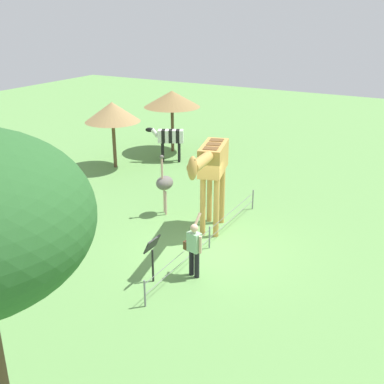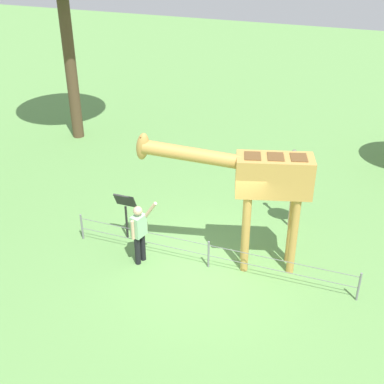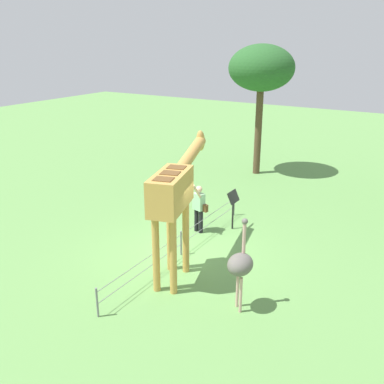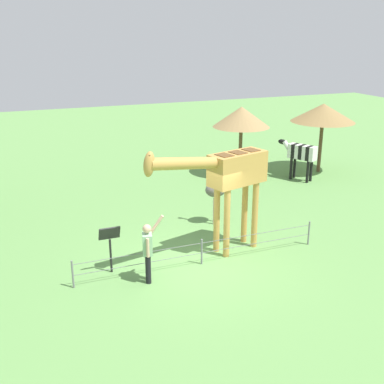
{
  "view_description": "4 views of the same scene",
  "coord_description": "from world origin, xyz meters",
  "px_view_note": "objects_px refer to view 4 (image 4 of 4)",
  "views": [
    {
      "loc": [
        11.56,
        5.88,
        6.93
      ],
      "look_at": [
        -0.27,
        -0.71,
        1.63
      ],
      "focal_mm": 43.97,
      "sensor_mm": 36.0,
      "label": 1
    },
    {
      "loc": [
        -3.05,
        9.54,
        7.69
      ],
      "look_at": [
        0.58,
        -0.36,
        1.77
      ],
      "focal_mm": 47.56,
      "sensor_mm": 36.0,
      "label": 2
    },
    {
      "loc": [
        -9.49,
        -6.07,
        5.98
      ],
      "look_at": [
        0.14,
        -0.23,
        1.96
      ],
      "focal_mm": 40.38,
      "sensor_mm": 36.0,
      "label": 3
    },
    {
      "loc": [
        4.62,
        11.03,
        6.15
      ],
      "look_at": [
        0.01,
        -0.64,
        1.9
      ],
      "focal_mm": 44.56,
      "sensor_mm": 36.0,
      "label": 4
    }
  ],
  "objects_px": {
    "visitor": "(148,249)",
    "zebra": "(301,154)",
    "shade_hut_far": "(323,113)",
    "info_sign": "(110,240)",
    "shade_hut_near": "(241,117)",
    "giraffe": "(228,176)",
    "ostrich": "(215,190)"
  },
  "relations": [
    {
      "from": "shade_hut_near",
      "to": "info_sign",
      "type": "xyz_separation_m",
      "value": [
        7.42,
        7.02,
        -1.64
      ]
    },
    {
      "from": "info_sign",
      "to": "shade_hut_near",
      "type": "bearing_deg",
      "value": -136.57
    },
    {
      "from": "zebra",
      "to": "shade_hut_near",
      "type": "height_order",
      "value": "shade_hut_near"
    },
    {
      "from": "shade_hut_near",
      "to": "zebra",
      "type": "bearing_deg",
      "value": 139.01
    },
    {
      "from": "shade_hut_far",
      "to": "info_sign",
      "type": "xyz_separation_m",
      "value": [
        10.98,
        6.05,
        -1.75
      ]
    },
    {
      "from": "zebra",
      "to": "shade_hut_near",
      "type": "xyz_separation_m",
      "value": [
        2.0,
        -1.74,
        1.42
      ]
    },
    {
      "from": "info_sign",
      "to": "zebra",
      "type": "bearing_deg",
      "value": -150.7
    },
    {
      "from": "giraffe",
      "to": "shade_hut_near",
      "type": "height_order",
      "value": "giraffe"
    },
    {
      "from": "giraffe",
      "to": "shade_hut_far",
      "type": "height_order",
      "value": "giraffe"
    },
    {
      "from": "visitor",
      "to": "zebra",
      "type": "relative_size",
      "value": 1.01
    },
    {
      "from": "zebra",
      "to": "shade_hut_far",
      "type": "distance_m",
      "value": 2.32
    },
    {
      "from": "ostrich",
      "to": "shade_hut_far",
      "type": "xyz_separation_m",
      "value": [
        -6.98,
        -3.92,
        1.52
      ]
    },
    {
      "from": "giraffe",
      "to": "ostrich",
      "type": "distance_m",
      "value": 2.5
    },
    {
      "from": "visitor",
      "to": "giraffe",
      "type": "bearing_deg",
      "value": -162.45
    },
    {
      "from": "info_sign",
      "to": "ostrich",
      "type": "bearing_deg",
      "value": -151.96
    },
    {
      "from": "info_sign",
      "to": "giraffe",
      "type": "bearing_deg",
      "value": 179.91
    },
    {
      "from": "giraffe",
      "to": "info_sign",
      "type": "relative_size",
      "value": 2.98
    },
    {
      "from": "visitor",
      "to": "shade_hut_near",
      "type": "distance_m",
      "value": 10.42
    },
    {
      "from": "shade_hut_far",
      "to": "ostrich",
      "type": "bearing_deg",
      "value": 29.34
    },
    {
      "from": "visitor",
      "to": "shade_hut_near",
      "type": "bearing_deg",
      "value": -130.15
    },
    {
      "from": "zebra",
      "to": "visitor",
      "type": "bearing_deg",
      "value": 35.35
    },
    {
      "from": "zebra",
      "to": "shade_hut_far",
      "type": "xyz_separation_m",
      "value": [
        -1.56,
        -0.77,
        1.54
      ]
    },
    {
      "from": "shade_hut_near",
      "to": "shade_hut_far",
      "type": "distance_m",
      "value": 3.69
    },
    {
      "from": "visitor",
      "to": "zebra",
      "type": "xyz_separation_m",
      "value": [
        -8.63,
        -6.12,
        0.26
      ]
    },
    {
      "from": "zebra",
      "to": "ostrich",
      "type": "xyz_separation_m",
      "value": [
        5.42,
        3.16,
        0.01
      ]
    },
    {
      "from": "shade_hut_far",
      "to": "info_sign",
      "type": "bearing_deg",
      "value": 28.87
    },
    {
      "from": "giraffe",
      "to": "info_sign",
      "type": "distance_m",
      "value": 3.68
    },
    {
      "from": "giraffe",
      "to": "visitor",
      "type": "bearing_deg",
      "value": 17.55
    },
    {
      "from": "ostrich",
      "to": "info_sign",
      "type": "bearing_deg",
      "value": 28.04
    },
    {
      "from": "shade_hut_far",
      "to": "info_sign",
      "type": "height_order",
      "value": "shade_hut_far"
    },
    {
      "from": "giraffe",
      "to": "shade_hut_near",
      "type": "xyz_separation_m",
      "value": [
        -4.01,
        -7.03,
        0.26
      ]
    },
    {
      "from": "visitor",
      "to": "shade_hut_near",
      "type": "relative_size",
      "value": 0.58
    }
  ]
}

